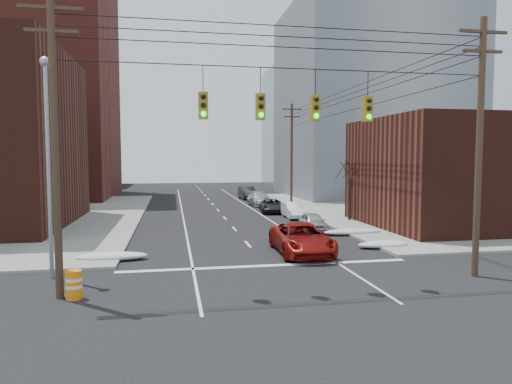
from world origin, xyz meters
name	(u,v)px	position (x,y,z in m)	size (l,w,h in m)	color
ground	(306,311)	(0.00, 0.00, 0.00)	(160.00, 160.00, 0.00)	black
sidewalk_ne	(484,207)	(27.00, 27.00, 0.07)	(40.00, 40.00, 0.15)	gray
building_brick_tall	(11,79)	(-24.00, 48.00, 15.00)	(24.00, 20.00, 30.00)	maroon
building_brick_far	(51,153)	(-26.00, 74.00, 6.00)	(22.00, 18.00, 12.00)	#451B14
building_office	(370,103)	(22.00, 44.00, 12.50)	(22.00, 20.00, 25.00)	gray
building_glass	(322,127)	(24.00, 70.00, 11.00)	(20.00, 18.00, 22.00)	gray
building_storefront	(477,173)	(18.00, 16.00, 4.00)	(16.00, 12.00, 8.00)	#451B14
utility_pole_left	(55,140)	(-8.50, 3.00, 5.78)	(2.20, 0.28, 11.00)	#473323
utility_pole_right	(479,143)	(8.50, 3.00, 5.78)	(2.20, 0.28, 11.00)	#473323
utility_pole_far	(292,152)	(8.50, 34.00, 5.78)	(2.20, 0.28, 11.00)	#473323
traffic_signals	(288,106)	(0.10, 2.97, 7.17)	(17.00, 0.42, 2.02)	black
street_light	(48,148)	(-9.50, 6.00, 5.54)	(0.44, 0.44, 9.32)	gray
bare_tree	(349,193)	(9.59, 20.00, 2.32)	(2.09, 2.20, 4.93)	black
snow_nw	(112,256)	(-7.40, 9.00, 0.21)	(3.50, 1.08, 0.42)	silver
snow_ne	(383,244)	(7.40, 9.50, 0.21)	(3.00, 1.08, 0.42)	silver
snow_east_far	(352,232)	(7.40, 14.00, 0.21)	(4.00, 1.08, 0.42)	silver
red_pickup	(302,239)	(2.39, 8.88, 0.81)	(2.68, 5.80, 1.61)	maroon
parked_car_a	(313,222)	(5.36, 16.20, 0.63)	(1.48, 3.69, 1.26)	#ABABB0
parked_car_b	(293,210)	(5.76, 23.07, 0.66)	(1.41, 4.03, 1.33)	white
parked_car_c	(272,206)	(4.80, 27.20, 0.64)	(2.13, 4.61, 1.28)	black
parked_car_d	(259,199)	(4.80, 33.37, 0.73)	(2.04, 5.02, 1.46)	#A2A2A6
parked_car_e	(262,198)	(5.29, 34.67, 0.67)	(1.58, 3.92, 1.34)	maroon
parked_car_f	(247,193)	(4.80, 41.61, 0.79)	(1.67, 4.79, 1.58)	black
lot_car_a	(31,214)	(-14.93, 22.36, 0.87)	(1.52, 4.35, 1.43)	white
lot_car_b	(34,213)	(-15.11, 23.76, 0.79)	(2.13, 4.63, 1.29)	#B5B6BB
lot_car_c	(8,215)	(-16.24, 21.48, 0.93)	(2.18, 5.35, 1.55)	black
lot_car_d	(11,206)	(-18.72, 29.85, 0.80)	(1.54, 3.82, 1.30)	#A3A3A7
construction_barrel	(74,284)	(-7.96, 2.77, 0.54)	(0.66, 0.66, 1.05)	orange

